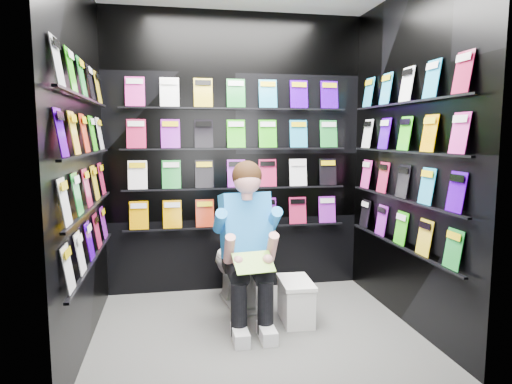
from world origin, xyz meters
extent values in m
plane|color=#595957|center=(0.00, 0.00, 0.00)|extent=(2.40, 2.40, 0.00)
cube|color=black|center=(0.00, 1.00, 1.30)|extent=(2.40, 0.04, 2.60)
cube|color=black|center=(0.00, -1.00, 1.30)|extent=(2.40, 0.04, 2.60)
cube|color=black|center=(-1.20, 0.00, 1.30)|extent=(0.04, 2.00, 2.60)
cube|color=black|center=(1.20, 0.00, 1.30)|extent=(0.04, 2.00, 2.60)
imported|color=silver|center=(-0.04, 0.57, 0.37)|extent=(0.52, 0.80, 0.73)
cube|color=white|center=(0.35, 0.12, 0.15)|extent=(0.24, 0.42, 0.30)
cube|color=white|center=(0.35, 0.12, 0.32)|extent=(0.26, 0.44, 0.03)
cube|color=green|center=(-0.04, -0.16, 0.58)|extent=(0.30, 0.20, 0.12)
camera|label=1|loc=(-0.60, -3.25, 1.48)|focal=32.00mm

